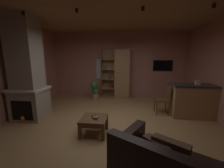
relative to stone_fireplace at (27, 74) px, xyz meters
name	(u,v)px	position (x,y,z in m)	size (l,w,h in m)	color
floor	(110,126)	(2.41, -0.24, -1.31)	(5.92, 5.85, 0.02)	#A37A4C
wall_back	(119,65)	(2.41, 2.72, 0.14)	(6.04, 0.06, 2.88)	#AD7060
wall_left	(0,70)	(-0.58, -0.24, 0.14)	(0.06, 5.85, 2.88)	#AD7060
ceiling	(110,7)	(2.41, -0.24, 1.59)	(5.92, 5.85, 0.02)	#8E6B47
window_pane_back	(103,69)	(1.71, 2.69, -0.05)	(0.63, 0.01, 0.90)	white
stone_fireplace	(27,74)	(0.00, 0.00, 0.00)	(0.95, 0.80, 2.88)	gray
bookshelf_cabinet	(120,74)	(2.51, 2.44, -0.26)	(1.24, 0.41, 2.10)	#997047
kitchen_bar_counter	(197,101)	(4.92, 0.64, -0.80)	(1.51, 0.61, 1.00)	#997047
tissue_box	(198,83)	(4.86, 0.62, -0.25)	(0.12, 0.12, 0.11)	#BFB299
coffee_table	(94,121)	(2.08, -0.66, -0.99)	(0.59, 0.59, 0.40)	brown
table_book_0	(94,116)	(2.07, -0.60, -0.89)	(0.11, 0.11, 0.02)	black
table_book_1	(96,117)	(2.13, -0.72, -0.87)	(0.12, 0.10, 0.03)	brown
dining_chair	(165,98)	(4.01, 0.76, -0.77)	(0.42, 0.42, 0.92)	brown
potted_floor_plant	(95,89)	(1.44, 2.08, -0.88)	(0.34, 0.33, 0.78)	#9E896B
wall_mounted_tv	(163,66)	(4.33, 2.66, 0.13)	(0.81, 0.06, 0.45)	black
track_light_spot_0	(23,13)	(0.33, -0.31, 1.51)	(0.07, 0.07, 0.09)	black
track_light_spot_1	(77,11)	(1.67, -0.36, 1.51)	(0.07, 0.07, 0.09)	black
track_light_spot_2	(143,9)	(3.14, -0.31, 1.51)	(0.07, 0.07, 0.09)	black
track_light_spot_3	(214,6)	(4.56, -0.32, 1.51)	(0.07, 0.07, 0.09)	black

